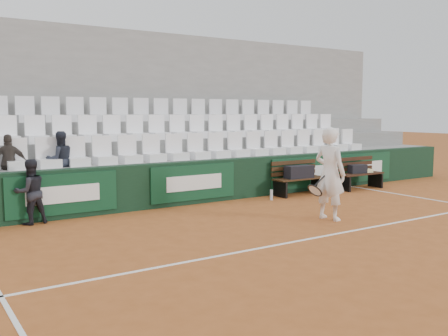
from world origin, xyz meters
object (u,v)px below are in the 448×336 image
at_px(water_bottle_far, 325,190).
at_px(bench_right, 360,181).
at_px(sports_bag_ground, 328,187).
at_px(water_bottle_near, 271,195).
at_px(ball_kid, 30,192).
at_px(bench_left, 300,186).
at_px(sports_bag_right, 358,169).
at_px(tennis_player, 330,174).
at_px(spectator_b, 8,141).
at_px(sports_bag_left, 299,172).
at_px(spectator_c, 60,138).

bearing_deg(water_bottle_far, bench_right, 5.32).
height_order(sports_bag_ground, water_bottle_near, water_bottle_near).
bearing_deg(ball_kid, bench_left, 168.93).
bearing_deg(sports_bag_ground, sports_bag_right, -3.39).
bearing_deg(tennis_player, spectator_b, 146.28).
bearing_deg(sports_bag_right, bench_left, 175.75).
distance_m(bench_right, spectator_b, 9.08).
distance_m(sports_bag_left, ball_kid, 6.55).
height_order(sports_bag_left, spectator_c, spectator_c).
xyz_separation_m(bench_left, ball_kid, (-6.61, 0.27, 0.40)).
distance_m(bench_right, sports_bag_left, 2.17).
bearing_deg(bench_left, bench_right, -5.14).
height_order(sports_bag_right, water_bottle_far, sports_bag_right).
xyz_separation_m(bench_left, bench_right, (2.07, -0.19, 0.00)).
relative_size(sports_bag_ground, water_bottle_far, 1.74).
distance_m(sports_bag_left, sports_bag_right, 2.07).
bearing_deg(sports_bag_left, bench_right, -3.98).
bearing_deg(spectator_c, spectator_b, -0.69).
height_order(sports_bag_right, spectator_b, spectator_b).
bearing_deg(tennis_player, sports_bag_right, 34.48).
distance_m(bench_right, tennis_player, 4.36).
xyz_separation_m(sports_bag_left, spectator_b, (-6.77, 1.02, 0.97)).
bearing_deg(water_bottle_far, sports_bag_left, 157.10).
relative_size(water_bottle_near, ball_kid, 0.21).
xyz_separation_m(bench_right, water_bottle_far, (-1.46, -0.14, -0.10)).
distance_m(sports_bag_left, spectator_b, 6.92).
bearing_deg(sports_bag_ground, sports_bag_left, 177.26).
height_order(water_bottle_far, spectator_b, spectator_b).
xyz_separation_m(sports_bag_left, water_bottle_near, (-1.04, -0.17, -0.48)).
bearing_deg(tennis_player, water_bottle_near, 80.09).
bearing_deg(sports_bag_right, sports_bag_left, 176.92).
relative_size(sports_bag_right, sports_bag_ground, 1.20).
xyz_separation_m(water_bottle_near, water_bottle_far, (1.71, -0.11, -0.01)).
height_order(ball_kid, spectator_b, spectator_b).
distance_m(sports_bag_ground, tennis_player, 3.58).
height_order(sports_bag_ground, tennis_player, tennis_player).
xyz_separation_m(tennis_player, spectator_c, (-4.32, 3.55, 0.67)).
xyz_separation_m(bench_left, sports_bag_left, (-0.06, -0.04, 0.39)).
relative_size(sports_bag_left, spectator_c, 0.62).
bearing_deg(tennis_player, ball_kid, 150.93).
bearing_deg(sports_bag_ground, bench_right, -5.06).
height_order(bench_right, sports_bag_ground, bench_right).
relative_size(bench_left, water_bottle_near, 5.79).
bearing_deg(bench_right, spectator_b, 172.52).
xyz_separation_m(sports_bag_ground, water_bottle_near, (-2.04, -0.12, 0.00)).
distance_m(bench_right, water_bottle_near, 3.17).
distance_m(sports_bag_right, water_bottle_far, 1.47).
relative_size(tennis_player, spectator_c, 1.55).
xyz_separation_m(bench_right, spectator_c, (-7.90, 1.17, 1.37)).
bearing_deg(sports_bag_left, tennis_player, -119.88).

